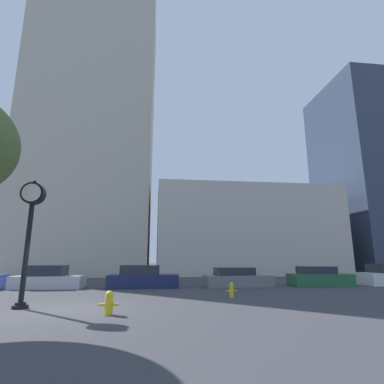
# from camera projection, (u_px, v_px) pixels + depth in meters

# --- Properties ---
(ground_plane) EXTENTS (200.00, 200.00, 0.00)m
(ground_plane) POSITION_uv_depth(u_px,v_px,m) (63.00, 310.00, 10.84)
(ground_plane) COLOR #38383D
(building_tall_tower) EXTENTS (14.24, 12.00, 35.29)m
(building_tall_tower) POSITION_uv_depth(u_px,v_px,m) (95.00, 128.00, 37.37)
(building_tall_tower) COLOR #BCB29E
(building_tall_tower) RESTS_ON ground_plane
(building_storefront_row) EXTENTS (20.65, 12.00, 9.81)m
(building_storefront_row) POSITION_uv_depth(u_px,v_px,m) (242.00, 232.00, 36.77)
(building_storefront_row) COLOR beige
(building_storefront_row) RESTS_ON ground_plane
(building_glass_modern) EXTENTS (12.83, 12.00, 25.48)m
(building_glass_modern) POSITION_uv_depth(u_px,v_px,m) (376.00, 176.00, 40.69)
(building_glass_modern) COLOR #2D384C
(building_glass_modern) RESTS_ON ground_plane
(street_clock) EXTENTS (0.87, 0.57, 4.92)m
(street_clock) POSITION_uv_depth(u_px,v_px,m) (30.00, 219.00, 11.79)
(street_clock) COLOR black
(street_clock) RESTS_ON ground_plane
(car_silver) EXTENTS (4.14, 1.92, 1.39)m
(car_silver) POSITION_uv_depth(u_px,v_px,m) (48.00, 279.00, 18.62)
(car_silver) COLOR #BCBCC1
(car_silver) RESTS_ON ground_plane
(car_navy) EXTENTS (4.42, 1.91, 1.39)m
(car_navy) POSITION_uv_depth(u_px,v_px,m) (143.00, 278.00, 18.97)
(car_navy) COLOR #19234C
(car_navy) RESTS_ON ground_plane
(car_grey) EXTENTS (4.46, 2.15, 1.22)m
(car_grey) POSITION_uv_depth(u_px,v_px,m) (237.00, 278.00, 19.66)
(car_grey) COLOR slate
(car_grey) RESTS_ON ground_plane
(car_green) EXTENTS (4.05, 1.96, 1.28)m
(car_green) POSITION_uv_depth(u_px,v_px,m) (319.00, 278.00, 20.13)
(car_green) COLOR #236038
(car_green) RESTS_ON ground_plane
(fire_hydrant_near) EXTENTS (0.62, 0.27, 0.76)m
(fire_hydrant_near) POSITION_uv_depth(u_px,v_px,m) (109.00, 303.00, 9.93)
(fire_hydrant_near) COLOR yellow
(fire_hydrant_near) RESTS_ON ground_plane
(fire_hydrant_far) EXTENTS (0.47, 0.21, 0.70)m
(fire_hydrant_far) POSITION_uv_depth(u_px,v_px,m) (232.00, 290.00, 14.09)
(fire_hydrant_far) COLOR yellow
(fire_hydrant_far) RESTS_ON ground_plane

